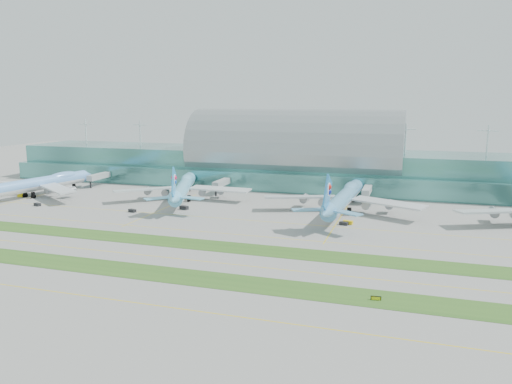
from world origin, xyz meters
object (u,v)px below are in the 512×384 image
(airliner_a, at_px, (36,183))
(airliner_c, at_px, (344,197))
(terminal, at_px, (295,161))
(taxiway_sign_east, at_px, (376,298))
(airliner_b, at_px, (183,187))

(airliner_a, height_order, airliner_c, airliner_c)
(terminal, height_order, taxiway_sign_east, terminal)
(airliner_b, xyz_separation_m, taxiway_sign_east, (99.54, -99.57, -5.93))
(airliner_a, relative_size, taxiway_sign_east, 30.48)
(terminal, distance_m, airliner_a, 138.45)
(airliner_a, bearing_deg, taxiway_sign_east, -15.07)
(airliner_b, relative_size, taxiway_sign_east, 28.94)
(terminal, relative_size, airliner_a, 4.38)
(terminal, bearing_deg, airliner_a, -148.62)
(airliner_a, relative_size, airliner_c, 0.97)
(airliner_c, distance_m, taxiway_sign_east, 98.04)
(airliner_b, height_order, taxiway_sign_east, airliner_b)
(terminal, relative_size, airliner_b, 4.62)
(terminal, height_order, airliner_b, terminal)
(airliner_a, distance_m, airliner_b, 77.04)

